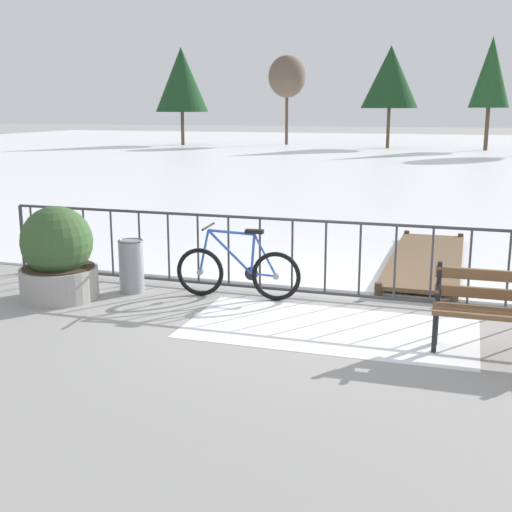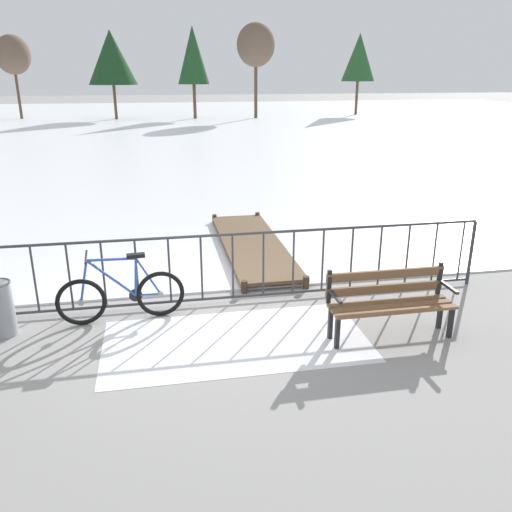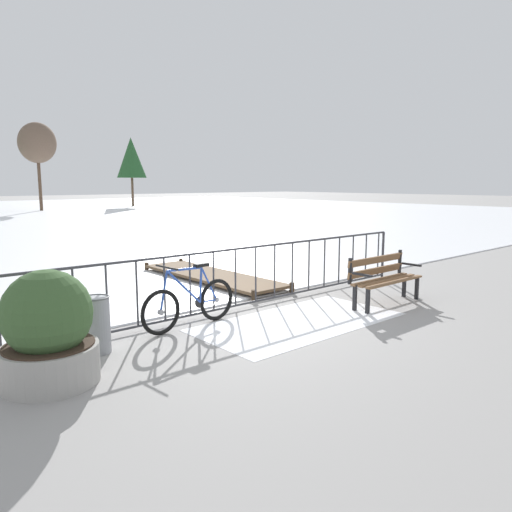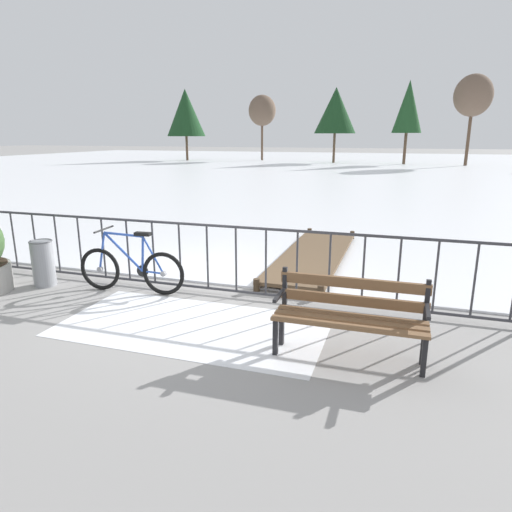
# 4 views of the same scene
# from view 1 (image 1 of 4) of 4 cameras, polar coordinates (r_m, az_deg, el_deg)

# --- Properties ---
(ground_plane) EXTENTS (160.00, 160.00, 0.00)m
(ground_plane) POSITION_cam_1_polar(r_m,az_deg,el_deg) (9.06, 4.46, -3.54)
(ground_plane) COLOR gray
(frozen_pond) EXTENTS (80.00, 56.00, 0.03)m
(frozen_pond) POSITION_cam_1_polar(r_m,az_deg,el_deg) (37.01, 14.79, 8.33)
(frozen_pond) COLOR white
(frozen_pond) RESTS_ON ground
(snow_patch) EXTENTS (3.32, 1.69, 0.01)m
(snow_patch) POSITION_cam_1_polar(r_m,az_deg,el_deg) (7.83, 6.28, -6.16)
(snow_patch) COLOR white
(snow_patch) RESTS_ON ground
(railing_fence) EXTENTS (9.06, 0.06, 1.07)m
(railing_fence) POSITION_cam_1_polar(r_m,az_deg,el_deg) (8.92, 4.52, -0.08)
(railing_fence) COLOR #38383D
(railing_fence) RESTS_ON ground
(bicycle_near_railing) EXTENTS (1.71, 0.52, 0.97)m
(bicycle_near_railing) POSITION_cam_1_polar(r_m,az_deg,el_deg) (8.91, -1.56, -1.32)
(bicycle_near_railing) COLOR black
(bicycle_near_railing) RESTS_ON ground
(planter_with_shrub) EXTENTS (1.03, 1.03, 1.25)m
(planter_with_shrub) POSITION_cam_1_polar(r_m,az_deg,el_deg) (9.24, -16.57, -0.00)
(planter_with_shrub) COLOR #9E9B96
(planter_with_shrub) RESTS_ON ground
(trash_bin) EXTENTS (0.35, 0.35, 0.73)m
(trash_bin) POSITION_cam_1_polar(r_m,az_deg,el_deg) (9.37, -10.59, -0.81)
(trash_bin) COLOR gray
(trash_bin) RESTS_ON ground
(wooden_dock) EXTENTS (1.10, 4.16, 0.20)m
(wooden_dock) POSITION_cam_1_polar(r_m,az_deg,el_deg) (11.08, 14.32, -0.26)
(wooden_dock) COLOR brown
(wooden_dock) RESTS_ON ground
(tree_far_west) EXTENTS (2.28, 2.28, 6.44)m
(tree_far_west) POSITION_cam_1_polar(r_m,az_deg,el_deg) (41.76, 19.42, 14.55)
(tree_far_west) COLOR brown
(tree_far_west) RESTS_ON ground
(tree_centre) EXTENTS (3.46, 3.46, 6.32)m
(tree_centre) POSITION_cam_1_polar(r_m,az_deg,el_deg) (45.44, -6.38, 14.73)
(tree_centre) COLOR brown
(tree_centre) RESTS_ON ground
(tree_east_mid) EXTENTS (3.45, 3.45, 6.12)m
(tree_east_mid) POSITION_cam_1_polar(r_m,az_deg,el_deg) (42.50, 11.40, 14.74)
(tree_east_mid) COLOR brown
(tree_east_mid) RESTS_ON ground
(tree_far_east) EXTENTS (2.47, 2.47, 5.83)m
(tree_far_east) POSITION_cam_1_polar(r_m,az_deg,el_deg) (45.60, 2.67, 15.03)
(tree_far_east) COLOR brown
(tree_far_east) RESTS_ON ground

